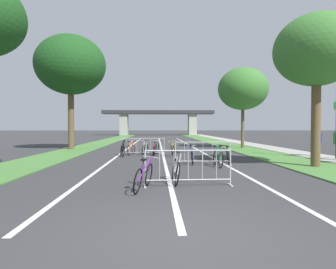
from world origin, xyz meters
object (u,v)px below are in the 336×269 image
Objects in this scene: bicycle_silver_4 at (176,170)px; bicycle_white_9 at (145,149)px; bicycle_orange_2 at (131,149)px; bicycle_red_6 at (154,150)px; bicycle_black_8 at (123,150)px; pedestrian_strolling at (316,139)px; bicycle_teal_3 at (157,149)px; bicycle_purple_7 at (144,176)px; bicycle_green_10 at (228,156)px; tree_left_pine_near at (71,65)px; tree_right_maple_mid at (317,51)px; crowd_barrier_third at (144,147)px; bicycle_yellow_1 at (173,150)px; crowd_barrier_second at (203,153)px; tree_right_cypress_far at (243,89)px; bicycle_green_0 at (218,158)px; bicycle_blue_5 at (192,156)px; crowd_barrier_nearest at (188,168)px.

bicycle_silver_4 is 1.11× the size of bicycle_white_9.
bicycle_red_6 is at bearing -20.98° from bicycle_orange_2.
bicycle_black_8 is 0.97× the size of pedestrian_strolling.
bicycle_teal_3 is 10.22m from bicycle_purple_7.
bicycle_black_8 is 1.01× the size of bicycle_green_10.
bicycle_white_9 is at bearing -35.78° from tree_left_pine_near.
pedestrian_strolling is (2.32, 4.05, -3.87)m from tree_right_maple_mid.
pedestrian_strolling is (9.38, 8.16, 0.65)m from bicycle_purple_7.
bicycle_purple_7 is at bearing 50.91° from pedestrian_strolling.
tree_right_maple_mid is 10.31m from crowd_barrier_third.
pedestrian_strolling reaches higher than bicycle_silver_4.
bicycle_yellow_1 reaches higher than bicycle_white_9.
bicycle_red_6 is at bearing 145.06° from bicycle_green_10.
bicycle_teal_3 is at bearing 111.96° from crowd_barrier_second.
tree_right_cypress_far reaches higher than bicycle_silver_4.
bicycle_green_0 is at bearing 39.45° from pedestrian_strolling.
bicycle_black_8 is at bearing 144.59° from bicycle_blue_5.
bicycle_green_0 is 5.45m from bicycle_purple_7.
bicycle_blue_5 is at bearing 129.97° from bicycle_green_0.
bicycle_black_8 is at bearing 4.59° from pedestrian_strolling.
bicycle_blue_5 is (3.25, -4.44, -0.02)m from bicycle_orange_2.
tree_left_pine_near is at bearing -25.08° from bicycle_white_9.
pedestrian_strolling is (11.02, -1.02, 0.65)m from bicycle_black_8.
bicycle_green_0 is (0.57, -0.53, -0.15)m from crowd_barrier_second.
tree_right_maple_mid is at bearing -91.25° from tree_right_cypress_far.
tree_right_maple_mid is 8.13m from crowd_barrier_nearest.
bicycle_red_6 is at bearing -86.48° from bicycle_silver_4.
tree_right_cypress_far reaches higher than bicycle_green_0.
crowd_barrier_second is (-4.63, 0.96, -4.37)m from tree_right_maple_mid.
crowd_barrier_second is 1.51× the size of pedestrian_strolling.
crowd_barrier_nearest reaches higher than bicycle_orange_2.
bicycle_blue_5 is at bearing 127.85° from bicycle_white_9.
tree_left_pine_near is 5.45× the size of bicycle_white_9.
tree_left_pine_near is at bearing -176.31° from tree_right_cypress_far.
tree_left_pine_near is at bearing -39.55° from bicycle_yellow_1.
tree_right_cypress_far is at bearing 35.89° from crowd_barrier_third.
bicycle_blue_5 is at bearing -59.31° from bicycle_red_6.
crowd_barrier_third is at bearing -14.79° from bicycle_orange_2.
tree_right_maple_mid is 3.96× the size of bicycle_green_10.
bicycle_blue_5 is 5.11m from bicycle_black_8.
crowd_barrier_nearest is at bearing -112.19° from tree_right_cypress_far.
tree_right_cypress_far is 11.86m from bicycle_blue_5.
bicycle_black_8 reaches higher than bicycle_yellow_1.
bicycle_silver_4 is at bearing -110.02° from crowd_barrier_second.
bicycle_silver_4 is 1.08× the size of bicycle_green_10.
bicycle_purple_7 is at bearing -115.54° from tree_right_cypress_far.
crowd_barrier_nearest is 1.58× the size of bicycle_yellow_1.
bicycle_green_0 is 7.36m from pedestrian_strolling.
pedestrian_strolling is (9.16, -1.00, 0.66)m from bicycle_red_6.
bicycle_white_9 is (-1.66, 1.17, -0.02)m from bicycle_yellow_1.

